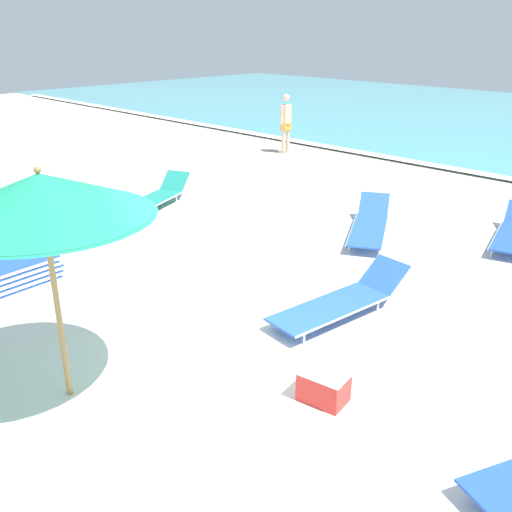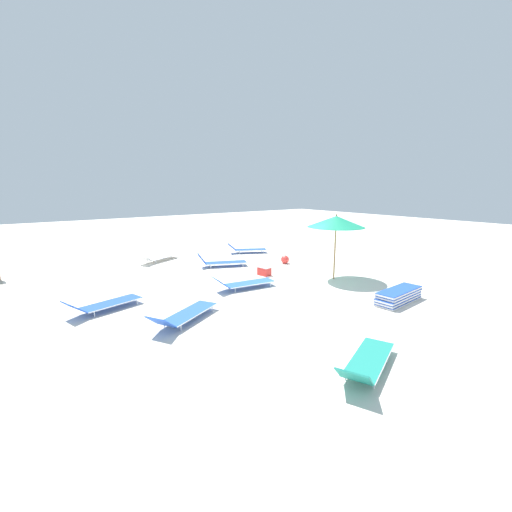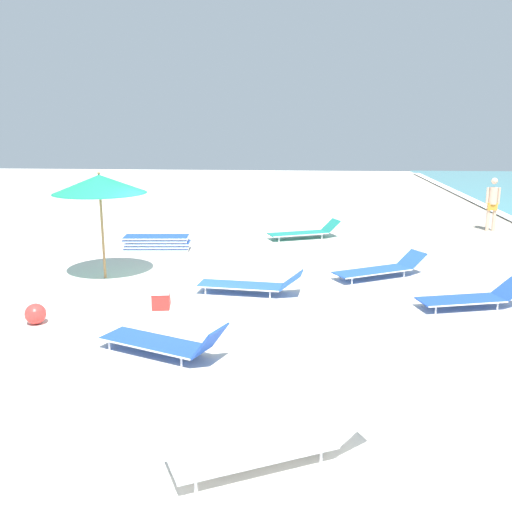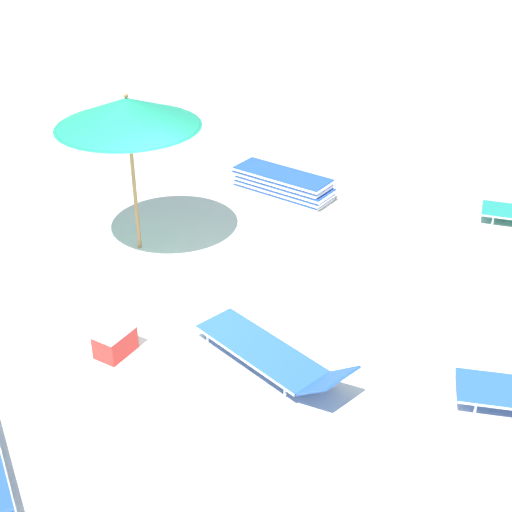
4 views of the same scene
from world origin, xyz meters
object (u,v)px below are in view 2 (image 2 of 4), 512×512
(beach_umbrella, at_px, (336,222))
(cooler_box, at_px, (264,271))
(sun_lounger_mid_beach_solo, at_px, (247,249))
(sun_lounger_mid_beach_pair_a, at_px, (221,262))
(sun_lounger_beside_umbrella, at_px, (367,362))
(sun_lounger_near_water_left, at_px, (184,314))
(sun_lounger_near_water_right, at_px, (159,257))
(sun_lounger_mid_beach_pair_b, at_px, (244,283))
(beach_ball, at_px, (285,260))
(sun_lounger_under_umbrella, at_px, (104,304))
(lounger_stack, at_px, (399,296))

(beach_umbrella, height_order, cooler_box, beach_umbrella)
(sun_lounger_mid_beach_solo, height_order, sun_lounger_mid_beach_pair_a, sun_lounger_mid_beach_pair_a)
(sun_lounger_beside_umbrella, height_order, sun_lounger_near_water_left, sun_lounger_beside_umbrella)
(sun_lounger_near_water_right, bearing_deg, cooler_box, -179.99)
(sun_lounger_mid_beach_pair_a, relative_size, cooler_box, 4.01)
(sun_lounger_mid_beach_pair_b, distance_m, beach_ball, 4.31)
(sun_lounger_near_water_right, xyz_separation_m, cooler_box, (-5.03, -2.46, -0.02))
(sun_lounger_mid_beach_pair_b, bearing_deg, sun_lounger_mid_beach_pair_a, -10.86)
(sun_lounger_near_water_right, bearing_deg, sun_lounger_mid_beach_solo, -125.82)
(sun_lounger_under_umbrella, xyz_separation_m, sun_lounger_mid_beach_pair_a, (2.78, -5.49, 0.01))
(lounger_stack, distance_m, sun_lounger_near_water_right, 10.74)
(sun_lounger_near_water_right, xyz_separation_m, sun_lounger_mid_beach_pair_b, (-6.07, -0.78, 0.00))
(sun_lounger_under_umbrella, xyz_separation_m, sun_lounger_beside_umbrella, (-6.47, -3.26, 0.00))
(sun_lounger_mid_beach_pair_a, bearing_deg, sun_lounger_near_water_right, 56.99)
(sun_lounger_near_water_right, height_order, beach_ball, sun_lounger_near_water_right)
(sun_lounger_under_umbrella, height_order, sun_lounger_mid_beach_pair_a, sun_lounger_mid_beach_pair_a)
(beach_umbrella, distance_m, sun_lounger_near_water_left, 6.78)
(sun_lounger_near_water_right, bearing_deg, sun_lounger_under_umbrella, 120.28)
(sun_lounger_under_umbrella, height_order, sun_lounger_near_water_right, sun_lounger_under_umbrella)
(sun_lounger_mid_beach_solo, bearing_deg, beach_umbrella, -154.74)
(beach_umbrella, bearing_deg, sun_lounger_near_water_left, 95.13)
(sun_lounger_near_water_left, relative_size, sun_lounger_mid_beach_pair_a, 1.05)
(lounger_stack, height_order, sun_lounger_near_water_right, sun_lounger_near_water_right)
(beach_umbrella, relative_size, sun_lounger_near_water_left, 1.07)
(sun_lounger_near_water_left, relative_size, cooler_box, 4.21)
(beach_umbrella, relative_size, sun_lounger_mid_beach_pair_b, 1.09)
(sun_lounger_mid_beach_pair_a, relative_size, sun_lounger_mid_beach_pair_b, 0.97)
(lounger_stack, bearing_deg, sun_lounger_beside_umbrella, 109.85)
(sun_lounger_mid_beach_solo, bearing_deg, sun_lounger_under_umbrella, 147.46)
(cooler_box, bearing_deg, beach_ball, 108.95)
(beach_ball, bearing_deg, sun_lounger_under_umbrella, 100.88)
(sun_lounger_mid_beach_pair_a, bearing_deg, sun_lounger_mid_beach_pair_b, -174.46)
(sun_lounger_near_water_right, xyz_separation_m, beach_ball, (-3.92, -4.51, -0.02))
(sun_lounger_mid_beach_solo, distance_m, cooler_box, 4.73)
(sun_lounger_beside_umbrella, relative_size, sun_lounger_mid_beach_pair_b, 1.01)
(beach_umbrella, bearing_deg, sun_lounger_under_umbrella, 79.02)
(beach_umbrella, distance_m, sun_lounger_mid_beach_solo, 6.57)
(beach_ball, bearing_deg, sun_lounger_mid_beach_pair_b, 119.83)
(sun_lounger_beside_umbrella, distance_m, sun_lounger_mid_beach_pair_a, 9.51)
(sun_lounger_near_water_right, distance_m, sun_lounger_mid_beach_solo, 4.61)
(sun_lounger_mid_beach_pair_a, distance_m, beach_ball, 2.94)
(sun_lounger_beside_umbrella, xyz_separation_m, sun_lounger_mid_beach_pair_a, (9.25, -2.23, 0.01))
(sun_lounger_under_umbrella, bearing_deg, sun_lounger_near_water_left, -159.89)
(beach_umbrella, height_order, sun_lounger_mid_beach_solo, beach_umbrella)
(sun_lounger_under_umbrella, height_order, sun_lounger_mid_beach_solo, sun_lounger_mid_beach_solo)
(lounger_stack, distance_m, cooler_box, 5.19)
(beach_umbrella, relative_size, sun_lounger_near_water_right, 1.08)
(beach_umbrella, height_order, sun_lounger_near_water_left, beach_umbrella)
(sun_lounger_under_umbrella, height_order, sun_lounger_beside_umbrella, sun_lounger_beside_umbrella)
(beach_umbrella, height_order, sun_lounger_near_water_right, beach_umbrella)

